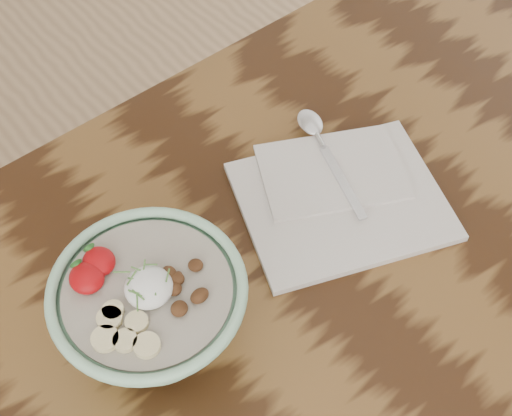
{
  "coord_description": "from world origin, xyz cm",
  "views": [
    {
      "loc": [
        -34.05,
        -24.9,
        150.0
      ],
      "look_at": [
        -5.05,
        10.83,
        87.22
      ],
      "focal_mm": 50.0,
      "sensor_mm": 36.0,
      "label": 1
    }
  ],
  "objects": [
    {
      "name": "breakfast_bowl",
      "position": [
        -19.89,
        10.35,
        81.99
      ],
      "size": [
        20.8,
        20.8,
        13.56
      ],
      "rotation": [
        0.0,
        0.0,
        0.12
      ],
      "color": "#9CD2AB",
      "rests_on": "table"
    },
    {
      "name": "table",
      "position": [
        0.0,
        0.0,
        65.7
      ],
      "size": [
        160.0,
        90.0,
        75.0
      ],
      "color": "#331C0C",
      "rests_on": "ground"
    },
    {
      "name": "napkin",
      "position": [
        10.17,
        12.2,
        75.67
      ],
      "size": [
        31.68,
        28.82,
        1.59
      ],
      "rotation": [
        0.0,
        0.0,
        -0.37
      ],
      "color": "silver",
      "rests_on": "table"
    },
    {
      "name": "spoon",
      "position": [
        13.94,
        20.73,
        77.03
      ],
      "size": [
        8.64,
        19.66,
        1.05
      ],
      "rotation": [
        0.0,
        0.0,
        -0.33
      ],
      "color": "silver",
      "rests_on": "napkin"
    }
  ]
}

